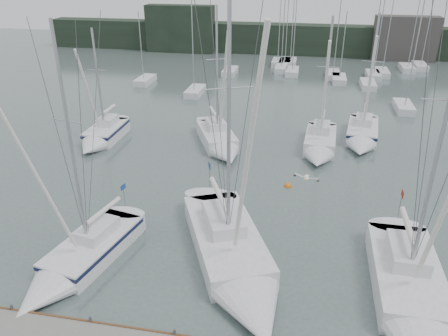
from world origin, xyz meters
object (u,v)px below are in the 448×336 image
object	(u,v)px
sailboat_mid_c	(319,147)
sailboat_mid_d	(362,137)
sailboat_mid_b	(221,143)
buoy_b	(288,186)
sailboat_mid_a	(101,137)
sailboat_near_left	(74,264)
sailboat_near_right	(414,307)
sailboat_near_center	(238,269)
buoy_a	(225,196)

from	to	relation	value
sailboat_mid_c	sailboat_mid_d	bearing A→B (deg)	42.81
sailboat_mid_b	buoy_b	distance (m)	8.62
sailboat_mid_a	buoy_b	bearing A→B (deg)	-17.05
sailboat_near_left	sailboat_mid_d	world-z (taller)	sailboat_near_left
sailboat_near_right	sailboat_near_left	bearing A→B (deg)	-179.17
sailboat_near_center	sailboat_mid_b	world-z (taller)	sailboat_near_center
sailboat_mid_a	sailboat_mid_b	world-z (taller)	sailboat_mid_b
sailboat_mid_a	sailboat_mid_d	distance (m)	23.93
sailboat_mid_b	buoy_a	size ratio (longest dim) A/B	18.24
sailboat_near_left	sailboat_mid_b	xyz separation A→B (m)	(4.45, 18.02, 0.05)
sailboat_near_left	sailboat_mid_b	distance (m)	18.56
sailboat_near_left	buoy_b	bearing A→B (deg)	60.18
sailboat_mid_b	sailboat_mid_d	world-z (taller)	sailboat_mid_b
sailboat_near_right	sailboat_mid_b	xyz separation A→B (m)	(-12.88, 17.95, -0.02)
sailboat_near_right	buoy_b	size ratio (longest dim) A/B	30.48
buoy_a	buoy_b	size ratio (longest dim) A/B	1.26
sailboat_near_left	buoy_a	distance (m)	11.74
sailboat_mid_a	buoy_b	world-z (taller)	sailboat_mid_a
sailboat_near_right	buoy_b	world-z (taller)	sailboat_near_right
sailboat_mid_d	buoy_a	distance (m)	16.04
sailboat_near_right	sailboat_mid_c	distance (m)	19.21
sailboat_mid_b	buoy_a	distance (m)	8.48
sailboat_mid_d	buoy_a	world-z (taller)	sailboat_mid_d
sailboat_mid_a	buoy_a	xyz separation A→B (m)	(13.04, -7.56, -0.62)
sailboat_near_left	sailboat_near_right	distance (m)	17.34
sailboat_mid_c	buoy_b	xyz separation A→B (m)	(-2.29, -6.61, -0.62)
sailboat_mid_d	buoy_b	xyz separation A→B (m)	(-6.12, -9.78, -0.61)
sailboat_mid_d	sailboat_near_right	bearing A→B (deg)	-81.67
sailboat_near_right	sailboat_mid_a	world-z (taller)	sailboat_near_right
sailboat_mid_c	sailboat_near_left	bearing A→B (deg)	-121.60
sailboat_mid_d	buoy_a	size ratio (longest dim) A/B	17.21
sailboat_near_left	sailboat_mid_d	bearing A→B (deg)	64.11
sailboat_mid_d	buoy_b	bearing A→B (deg)	-114.87
sailboat_near_center	buoy_b	size ratio (longest dim) A/B	29.65
sailboat_near_left	sailboat_mid_a	distance (m)	18.57
sailboat_mid_a	sailboat_mid_b	distance (m)	11.07
buoy_a	sailboat_mid_d	bearing A→B (deg)	49.35
sailboat_near_right	buoy_b	distance (m)	13.80
sailboat_near_left	sailboat_mid_c	distance (m)	22.88
sailboat_mid_b	buoy_a	bearing A→B (deg)	-100.81
sailboat_mid_a	buoy_b	size ratio (longest dim) A/B	19.40
sailboat_near_right	sailboat_mid_c	xyz separation A→B (m)	(-4.29, 18.72, -0.00)
sailboat_mid_a	sailboat_near_left	bearing A→B (deg)	-69.63
sailboat_near_left	sailboat_mid_a	size ratio (longest dim) A/B	1.28
buoy_a	sailboat_near_left	bearing A→B (deg)	-123.31
sailboat_near_right	buoy_a	size ratio (longest dim) A/B	24.27
buoy_a	sailboat_mid_a	bearing A→B (deg)	149.90
sailboat_near_right	sailboat_mid_d	world-z (taller)	sailboat_near_right
sailboat_mid_b	buoy_b	world-z (taller)	sailboat_mid_b
sailboat_near_center	sailboat_mid_b	bearing A→B (deg)	80.07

